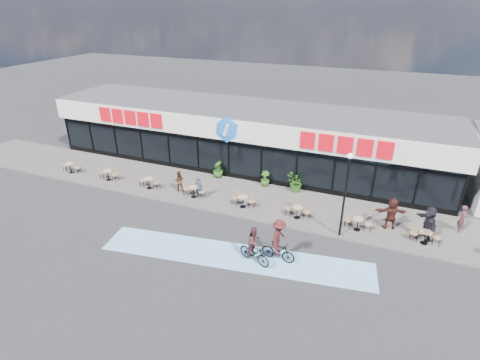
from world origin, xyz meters
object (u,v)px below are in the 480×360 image
object	(u,v)px
pedestrian_a	(428,223)
pedestrian_b	(462,219)
potted_plant_left	(218,169)
potted_plant_right	(296,183)
pedestrian_c	(391,213)
cyclist_b	(279,242)
bistro_set_0	(71,167)
patron_left	(199,187)
potted_plant_mid	(265,179)
lamp_post	(346,188)
patron_right	(179,181)
cyclist_a	(254,248)

from	to	relation	value
pedestrian_a	pedestrian_b	xyz separation A→B (m)	(1.83, 1.53, -0.17)
potted_plant_left	pedestrian_a	bearing A→B (deg)	-11.88
potted_plant_right	pedestrian_c	distance (m)	6.54
pedestrian_b	cyclist_b	bearing A→B (deg)	130.18
bistro_set_0	pedestrian_c	world-z (taller)	pedestrian_c
potted_plant_left	pedestrian_b	bearing A→B (deg)	-5.03
patron_left	pedestrian_c	distance (m)	11.83
pedestrian_b	potted_plant_mid	bearing A→B (deg)	88.51
pedestrian_a	pedestrian_b	size ratio (longest dim) A/B	1.20
cyclist_b	potted_plant_right	bearing A→B (deg)	97.65
pedestrian_a	pedestrian_c	world-z (taller)	pedestrian_a
lamp_post	patron_left	world-z (taller)	lamp_post
potted_plant_mid	pedestrian_a	size ratio (longest dim) A/B	0.55
potted_plant_right	patron_left	world-z (taller)	patron_left
patron_right	cyclist_a	world-z (taller)	cyclist_a
lamp_post	pedestrian_c	world-z (taller)	lamp_post
patron_right	potted_plant_left	bearing A→B (deg)	-141.25
patron_right	pedestrian_c	size ratio (longest dim) A/B	0.78
bistro_set_0	patron_right	distance (m)	9.10
lamp_post	cyclist_a	xyz separation A→B (m)	(-3.62, -3.89, -2.17)
patron_left	potted_plant_mid	bearing A→B (deg)	-135.53
pedestrian_b	pedestrian_c	distance (m)	3.87
pedestrian_b	pedestrian_c	bearing A→B (deg)	111.80
patron_left	lamp_post	bearing A→B (deg)	175.72
bistro_set_0	pedestrian_c	distance (m)	22.58
potted_plant_mid	cyclist_a	world-z (taller)	cyclist_a
patron_right	pedestrian_c	distance (m)	13.48
patron_left	pedestrian_c	world-z (taller)	pedestrian_c
patron_left	patron_right	world-z (taller)	patron_right
pedestrian_b	cyclist_b	size ratio (longest dim) A/B	0.70
pedestrian_b	pedestrian_c	world-z (taller)	pedestrian_c
pedestrian_c	potted_plant_right	bearing A→B (deg)	-36.60
patron_right	pedestrian_c	xyz separation A→B (m)	(13.47, 0.41, 0.21)
bistro_set_0	patron_left	bearing A→B (deg)	0.62
potted_plant_right	pedestrian_a	bearing A→B (deg)	-19.23
patron_left	patron_right	size ratio (longest dim) A/B	1.00
lamp_post	cyclist_b	distance (m)	4.60
patron_right	potted_plant_right	bearing A→B (deg)	177.61
potted_plant_left	patron_right	xyz separation A→B (m)	(-1.56, -2.91, 0.10)
potted_plant_right	pedestrian_c	size ratio (longest dim) A/B	0.69
potted_plant_mid	pedestrian_c	bearing A→B (deg)	-16.63
lamp_post	patron_right	distance (m)	11.26
bistro_set_0	potted_plant_right	xyz separation A→B (m)	(16.48, 3.17, 0.20)
pedestrian_a	pedestrian_c	distance (m)	1.92
potted_plant_mid	pedestrian_c	distance (m)	8.66
potted_plant_right	pedestrian_a	distance (m)	8.43
potted_plant_right	pedestrian_b	distance (m)	9.87
potted_plant_mid	pedestrian_a	xyz separation A→B (m)	(10.16, -2.88, 0.45)
lamp_post	potted_plant_right	size ratio (longest dim) A/B	3.73
pedestrian_b	cyclist_a	bearing A→B (deg)	129.67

